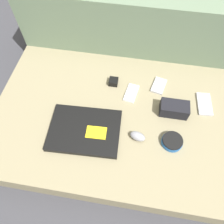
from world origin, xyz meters
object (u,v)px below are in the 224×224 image
(phone_silver, at_px, (159,86))
(camera_pouch, at_px, (174,109))
(laptop, at_px, (85,130))
(speaker_puck, at_px, (172,141))
(charger_brick, at_px, (113,82))
(phone_black, at_px, (131,93))
(computer_mouse, at_px, (138,136))
(phone_small, at_px, (204,104))

(phone_silver, relative_size, camera_pouch, 0.85)
(laptop, relative_size, speaker_puck, 3.56)
(charger_brick, bearing_deg, phone_black, -26.53)
(computer_mouse, bearing_deg, charger_brick, 134.34)
(phone_small, distance_m, charger_brick, 0.47)
(phone_small, bearing_deg, phone_black, 174.68)
(speaker_puck, bearing_deg, phone_small, 56.43)
(phone_silver, distance_m, phone_black, 0.15)
(phone_black, bearing_deg, laptop, -117.02)
(laptop, xyz_separation_m, phone_small, (0.55, 0.24, -0.01))
(camera_pouch, bearing_deg, phone_black, 159.62)
(phone_silver, distance_m, charger_brick, 0.24)
(speaker_puck, relative_size, charger_brick, 2.01)
(phone_silver, bearing_deg, laptop, -121.28)
(computer_mouse, height_order, charger_brick, computer_mouse)
(computer_mouse, bearing_deg, camera_pouch, 62.96)
(computer_mouse, xyz_separation_m, charger_brick, (-0.16, 0.29, -0.00))
(laptop, distance_m, camera_pouch, 0.43)
(computer_mouse, distance_m, charger_brick, 0.33)
(computer_mouse, relative_size, phone_black, 0.67)
(speaker_puck, xyz_separation_m, camera_pouch, (0.00, 0.16, 0.02))
(phone_black, distance_m, phone_small, 0.36)
(speaker_puck, distance_m, phone_black, 0.32)
(camera_pouch, bearing_deg, computer_mouse, -133.32)
(speaker_puck, distance_m, charger_brick, 0.42)
(laptop, xyz_separation_m, camera_pouch, (0.39, 0.17, 0.02))
(phone_small, bearing_deg, phone_silver, 157.14)
(phone_silver, height_order, charger_brick, charger_brick)
(charger_brick, bearing_deg, speaker_puck, -43.13)
(phone_silver, bearing_deg, speaker_puck, -62.67)
(computer_mouse, distance_m, camera_pouch, 0.23)
(speaker_puck, bearing_deg, phone_black, 131.10)
(laptop, bearing_deg, charger_brick, 71.42)
(speaker_puck, relative_size, phone_small, 0.69)
(speaker_puck, relative_size, camera_pouch, 0.70)
(laptop, bearing_deg, computer_mouse, -1.52)
(laptop, xyz_separation_m, computer_mouse, (0.24, 0.01, 0.01))
(charger_brick, bearing_deg, laptop, -105.78)
(phone_small, height_order, charger_brick, charger_brick)
(camera_pouch, bearing_deg, speaker_puck, -90.45)
(computer_mouse, height_order, phone_silver, computer_mouse)
(laptop, xyz_separation_m, charger_brick, (0.08, 0.30, 0.00))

